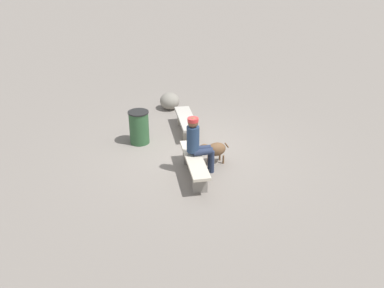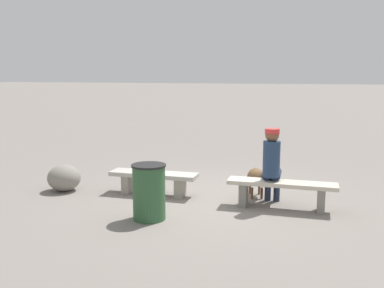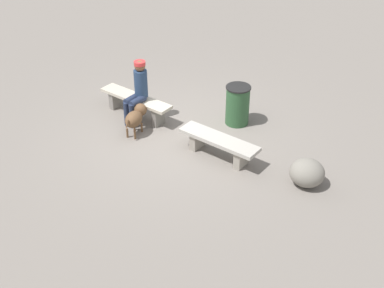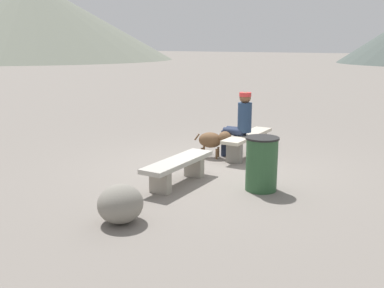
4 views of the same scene
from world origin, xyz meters
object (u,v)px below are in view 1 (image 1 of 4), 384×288
seated_person (197,141)px  boulder (170,101)px  bench_left (186,122)px  trash_bin (139,127)px  dog (213,150)px  bench_right (194,163)px

seated_person → boulder: size_ratio=2.15×
bench_left → trash_bin: 1.37m
bench_left → seated_person: seated_person is taller
dog → trash_bin: size_ratio=0.86×
bench_right → boulder: bearing=-179.8°
dog → boulder: size_ratio=1.18×
bench_left → dog: (1.83, 0.48, 0.07)m
bench_left → bench_right: 2.36m
bench_left → boulder: boulder is taller
bench_right → seated_person: seated_person is taller
seated_person → dog: seated_person is taller
dog → boulder: bearing=-96.9°
seated_person → dog: (-0.34, 0.40, -0.40)m
trash_bin → boulder: trash_bin is taller
trash_bin → seated_person: bearing=39.3°
trash_bin → boulder: bearing=158.9°
bench_right → trash_bin: bearing=-150.6°
seated_person → trash_bin: (-1.63, -1.33, -0.34)m
bench_left → trash_bin: trash_bin is taller
bench_right → trash_bin: 2.21m
dog → trash_bin: trash_bin is taller
bench_left → seated_person: bearing=-3.1°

